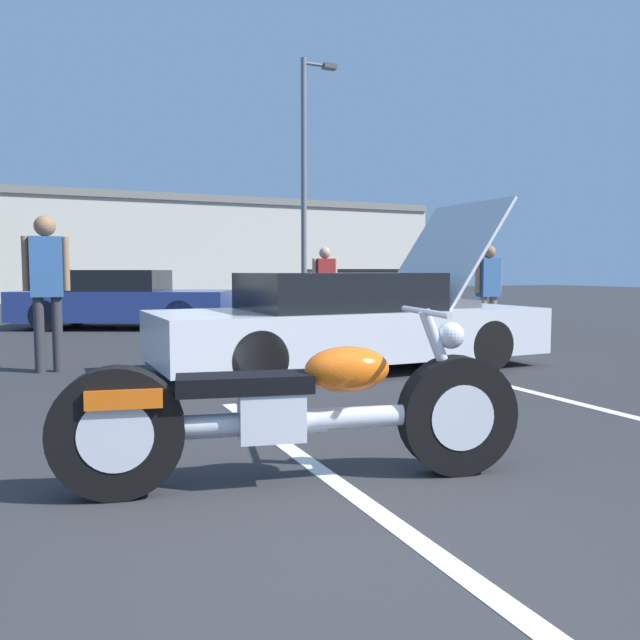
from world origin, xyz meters
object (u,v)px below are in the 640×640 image
object	(u,v)px
spectator_near_motorcycle	(47,278)
spectator_by_show_car	(488,286)
parked_car_mid_row	(123,300)
motorcycle	(295,412)
show_car_hood_open	(351,322)
light_pole	(306,173)
spectator_midground	(325,283)
parked_car_right_row	(361,295)

from	to	relation	value
spectator_near_motorcycle	spectator_by_show_car	world-z (taller)	spectator_near_motorcycle
parked_car_mid_row	spectator_near_motorcycle	size ratio (longest dim) A/B	2.54
motorcycle	show_car_hood_open	xyz separation A→B (m)	(2.18, 3.65, 0.16)
spectator_near_motorcycle	motorcycle	bearing A→B (deg)	-75.58
motorcycle	parked_car_mid_row	bearing A→B (deg)	100.35
spectator_by_show_car	motorcycle	bearing A→B (deg)	-136.90
light_pole	spectator_midground	world-z (taller)	light_pole
parked_car_mid_row	spectator_by_show_car	bearing A→B (deg)	-22.21
parked_car_right_row	spectator_by_show_car	size ratio (longest dim) A/B	3.01
light_pole	spectator_near_motorcycle	size ratio (longest dim) A/B	4.26
parked_car_mid_row	motorcycle	bearing A→B (deg)	-66.59
parked_car_right_row	spectator_midground	bearing A→B (deg)	-122.29
parked_car_mid_row	show_car_hood_open	bearing A→B (deg)	-49.64
parked_car_right_row	spectator_by_show_car	bearing A→B (deg)	-92.66
light_pole	spectator_midground	size ratio (longest dim) A/B	4.75
show_car_hood_open	spectator_midground	bearing A→B (deg)	69.09
show_car_hood_open	light_pole	bearing A→B (deg)	68.99
parked_car_right_row	spectator_by_show_car	distance (m)	6.09
light_pole	spectator_near_motorcycle	bearing A→B (deg)	-125.97
light_pole	show_car_hood_open	bearing A→B (deg)	-109.93
spectator_near_motorcycle	light_pole	bearing A→B (deg)	54.03
spectator_near_motorcycle	parked_car_right_row	bearing A→B (deg)	39.88
show_car_hood_open	spectator_near_motorcycle	xyz separation A→B (m)	(-3.43, 1.22, 0.54)
show_car_hood_open	parked_car_mid_row	xyz separation A→B (m)	(-1.94, 6.93, 0.01)
show_car_hood_open	spectator_midground	xyz separation A→B (m)	(1.47, 4.07, 0.41)
parked_car_right_row	spectator_near_motorcycle	bearing A→B (deg)	-135.32
parked_car_mid_row	spectator_near_motorcycle	bearing A→B (deg)	-79.90
light_pole	spectator_by_show_car	distance (m)	11.07
motorcycle	spectator_midground	size ratio (longest dim) A/B	1.57
show_car_hood_open	parked_car_mid_row	size ratio (longest dim) A/B	1.02
parked_car_right_row	parked_car_mid_row	distance (m)	5.98
parked_car_right_row	spectator_near_motorcycle	xyz separation A→B (m)	(-7.44, -6.22, 0.52)
spectator_by_show_car	spectator_midground	bearing A→B (deg)	123.39
spectator_near_motorcycle	spectator_by_show_car	distance (m)	6.66
motorcycle	spectator_near_motorcycle	distance (m)	5.07
light_pole	parked_car_right_row	bearing A→B (deg)	-93.86
spectator_near_motorcycle	show_car_hood_open	bearing A→B (deg)	-19.53
spectator_midground	parked_car_right_row	bearing A→B (deg)	52.92
motorcycle	parked_car_mid_row	xyz separation A→B (m)	(0.24, 10.58, 0.17)
spectator_near_motorcycle	spectator_by_show_car	bearing A→B (deg)	1.65
spectator_by_show_car	spectator_midground	distance (m)	3.19
light_pole	parked_car_right_row	distance (m)	5.83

